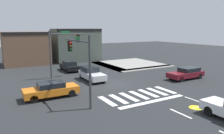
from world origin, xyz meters
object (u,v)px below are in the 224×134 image
car_silver (91,74)px  car_black (69,66)px  car_maroon (186,73)px  car_orange (51,90)px  traffic_signal_southwest (80,56)px  traffic_signal_northwest (63,45)px

car_silver → car_black: bearing=-176.4°
car_black → car_maroon: bearing=42.0°
car_orange → car_black: bearing=-116.1°
traffic_signal_southwest → car_orange: size_ratio=1.18×
car_black → traffic_signal_southwest: bearing=-14.5°
car_silver → car_maroon: (10.32, -5.14, -0.09)m
traffic_signal_northwest → car_orange: size_ratio=1.23×
traffic_signal_southwest → car_silver: (3.82, 6.26, -3.05)m
traffic_signal_northwest → car_maroon: size_ratio=1.24×
car_black → car_silver: (0.43, -6.80, 0.06)m
car_silver → car_orange: car_silver is taller
car_maroon → car_black: bearing=-48.0°
traffic_signal_northwest → traffic_signal_southwest: size_ratio=1.04×
traffic_signal_northwest → car_silver: (2.38, -3.11, -3.22)m
car_black → traffic_signal_northwest: bearing=-27.8°
traffic_signal_northwest → car_maroon: (12.71, -8.25, -3.30)m
car_silver → car_maroon: car_silver is taller
traffic_signal_southwest → traffic_signal_northwest: bearing=-8.7°
car_black → car_silver: bearing=3.6°
car_maroon → traffic_signal_northwest: bearing=-33.0°
car_silver → car_maroon: 11.53m
traffic_signal_northwest → traffic_signal_southwest: traffic_signal_northwest is taller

